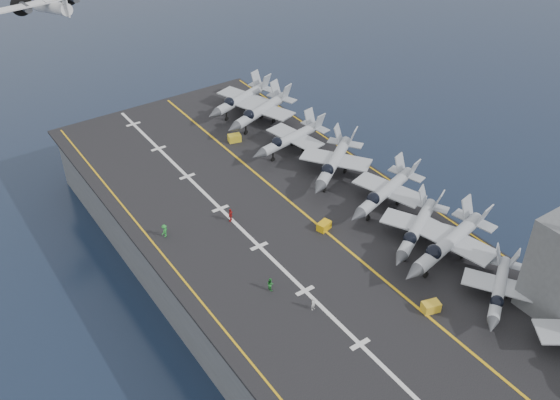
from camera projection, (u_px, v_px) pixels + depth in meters
ground at (296, 287)px, 89.12m from camera, size 500.00×500.00×0.00m
hull at (296, 261)px, 86.23m from camera, size 36.00×90.00×10.00m
flight_deck at (297, 231)px, 83.23m from camera, size 38.00×92.00×0.40m
foul_line at (315, 222)px, 84.49m from camera, size 0.35×90.00×0.02m
landing_centerline at (259, 246)px, 80.34m from camera, size 0.50×90.00×0.02m
deck_edge_port at (183, 279)px, 75.27m from camera, size 0.25×90.00×0.02m
deck_edge_stbd at (399, 186)px, 91.64m from camera, size 0.25×90.00×0.02m
fighter_jet_1 at (500, 288)px, 70.84m from camera, size 15.27×13.96×4.41m
fighter_jet_2 at (449, 241)px, 76.66m from camera, size 18.34×14.09×5.71m
fighter_jet_3 at (417, 227)px, 79.56m from camera, size 17.42×15.41×5.06m
fighter_jet_4 at (386, 190)px, 86.13m from camera, size 17.46×14.06×5.28m
fighter_jet_5 at (334, 161)px, 92.34m from camera, size 18.89×17.57×5.46m
fighter_jet_6 at (291, 137)px, 98.40m from camera, size 16.25×12.31×5.11m
fighter_jet_7 at (261, 109)px, 105.87m from camera, size 18.51×15.37×5.50m
fighter_jet_8 at (242, 98)px, 109.75m from camera, size 17.90×14.72×5.35m
tow_cart_a at (431, 307)px, 70.63m from camera, size 2.27×1.78×1.20m
tow_cart_b at (324, 226)px, 82.98m from camera, size 2.12×1.68×1.12m
tow_cart_c at (234, 138)px, 102.17m from camera, size 2.28×1.77×1.21m
crew_1 at (313, 304)px, 70.69m from camera, size 1.14×0.91×1.67m
crew_2 at (270, 284)px, 73.32m from camera, size 0.81×1.11×1.71m
crew_3 at (165, 231)px, 81.50m from camera, size 1.34×1.24×1.86m
crew_4 at (231, 215)px, 84.23m from camera, size 1.43×1.34×1.99m
transport_plane at (52, 8)px, 104.21m from camera, size 21.63×15.88×4.80m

